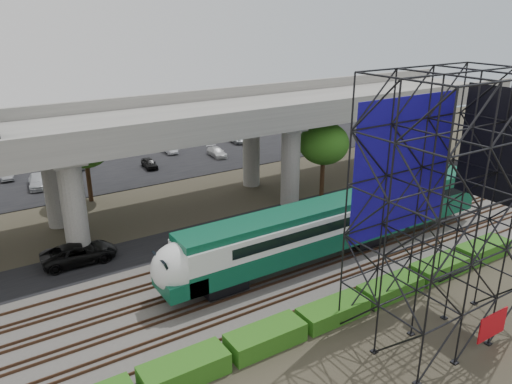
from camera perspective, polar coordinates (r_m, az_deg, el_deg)
ground at (r=34.41m, az=2.70°, el=-11.32°), size 140.00×140.00×0.00m
ballast_bed at (r=35.77m, az=0.83°, el=-9.78°), size 90.00×12.00×0.20m
service_road at (r=42.34m, az=-5.54°, el=-4.95°), size 90.00×5.00×0.08m
parking_lot at (r=62.90m, az=-15.46°, el=2.92°), size 90.00×18.00×0.08m
harbor_water at (r=83.57m, az=-20.16°, el=6.59°), size 140.00×40.00×0.03m
rail_tracks at (r=35.68m, az=0.83°, el=-9.53°), size 90.00×9.52×0.16m
commuter_train at (r=37.37m, az=7.65°, el=-3.80°), size 29.30×3.06×4.30m
overpass at (r=43.88m, az=-10.93°, el=7.00°), size 80.00×12.00×12.40m
scaffold_tower at (r=29.42m, az=20.68°, el=-2.09°), size 9.36×6.36×15.00m
hedge_strip at (r=31.83m, az=8.83°, el=-13.24°), size 34.60×1.80×1.20m
trees at (r=43.67m, az=-14.69°, el=3.04°), size 40.94×16.94×7.69m
suv at (r=39.75m, az=-19.56°, el=-6.59°), size 5.57×2.77×1.52m
parked_cars at (r=62.25m, az=-15.96°, el=3.32°), size 36.59×9.74×1.31m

